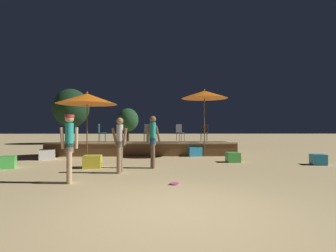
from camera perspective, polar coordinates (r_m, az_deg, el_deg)
The scene contains 20 objects.
ground_plane at distance 4.50m, azimuth 1.78°, elevation -18.02°, with size 120.00×120.00×0.00m, color tan.
wooden_deck at distance 14.12m, azimuth -5.40°, elevation -4.78°, with size 9.33×2.97×0.67m.
patio_umbrella_0 at distance 12.78m, azimuth 7.92°, elevation 6.77°, with size 2.23×2.23×3.24m.
patio_umbrella_1 at distance 12.76m, azimuth -17.20°, elevation 5.67°, with size 2.77×2.77×3.05m.
cube_seat_0 at distance 11.28m, azimuth 29.89°, elevation -6.33°, with size 0.56×0.56×0.39m.
cube_seat_1 at distance 12.60m, azimuth -24.80°, elevation -5.65°, with size 0.81×0.81×0.42m.
cube_seat_2 at distance 12.87m, azimuth 5.64°, elevation -5.53°, with size 0.77×0.77×0.45m.
cube_seat_3 at distance 10.84m, azimuth 13.97°, elevation -6.63°, with size 0.52×0.52×0.39m.
cube_seat_4 at distance 10.50m, azimuth -31.97°, elevation -6.73°, with size 0.83×0.83×0.40m.
cube_seat_5 at distance 9.42m, azimuth -16.10°, elevation -7.44°, with size 0.65×0.65×0.42m.
person_0 at distance 6.93m, azimuth -20.69°, elevation -3.79°, with size 0.43×0.29×1.70m.
person_1 at distance 8.07m, azimuth -10.46°, elevation -3.70°, with size 0.50×0.29×1.68m.
person_2 at distance 8.93m, azimuth -3.34°, elevation -2.93°, with size 0.50×0.30×1.78m.
bistro_chair_0 at distance 13.97m, azimuth -4.52°, elevation -1.05°, with size 0.41×0.42×0.90m.
bistro_chair_1 at distance 14.52m, azimuth 7.91°, elevation -1.03°, with size 0.44×0.44×0.90m.
bistro_chair_2 at distance 13.60m, azimuth -14.47°, elevation -1.05°, with size 0.40×0.40×0.90m.
bistro_chair_3 at distance 14.07m, azimuth 2.52°, elevation -1.05°, with size 0.46×0.46×0.90m.
frisbee_disc at distance 6.45m, azimuth 1.38°, elevation -12.45°, with size 0.23×0.23×0.03m.
background_tree_0 at distance 24.19m, azimuth -20.31°, elevation 3.65°, with size 3.03×3.03×4.76m.
background_tree_1 at distance 25.49m, azimuth -8.73°, elevation 1.29°, with size 2.02×2.02×3.27m.
Camera 1 is at (-0.23, -4.29, 1.36)m, focal length 28.00 mm.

